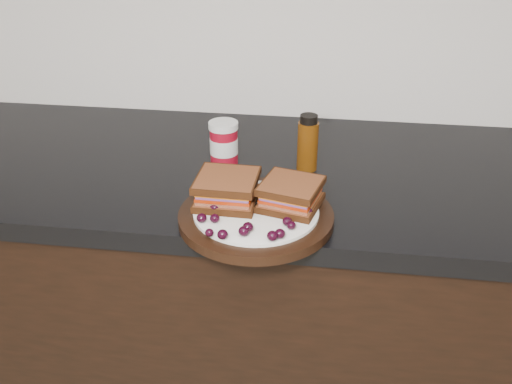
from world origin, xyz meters
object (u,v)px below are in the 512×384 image
condiment_jar (224,143)px  sandwich_left (227,189)px  oil_bottle (308,143)px  plate (256,217)px

condiment_jar → sandwich_left: bearing=-77.7°
sandwich_left → oil_bottle: size_ratio=0.91×
sandwich_left → oil_bottle: 0.25m
sandwich_left → condiment_jar: size_ratio=1.18×
plate → condiment_jar: condiment_jar is taller
plate → sandwich_left: size_ratio=2.54×
sandwich_left → plate: bearing=-20.6°
sandwich_left → oil_bottle: oil_bottle is taller
plate → oil_bottle: size_ratio=2.30×
plate → condiment_jar: 0.26m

